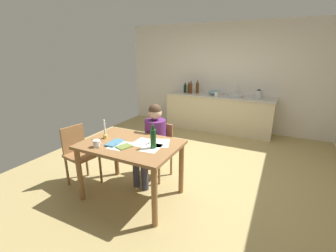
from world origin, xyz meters
name	(u,v)px	position (x,y,z in m)	size (l,w,h in m)	color
ground_plane	(182,168)	(0.00, 0.00, -0.02)	(5.20, 5.20, 0.04)	tan
wall_back	(224,77)	(0.00, 2.60, 1.30)	(5.20, 0.12, 2.60)	silver
kitchen_counter	(218,113)	(0.00, 2.24, 0.45)	(2.61, 0.64, 0.90)	beige
dining_table	(131,152)	(-0.30, -1.07, 0.67)	(1.26, 0.87, 0.79)	olive
chair_at_table	(159,148)	(-0.25, -0.39, 0.47)	(0.44, 0.44, 0.85)	olive
person_seated	(153,138)	(-0.27, -0.54, 0.68)	(0.37, 0.61, 1.19)	#592666
chair_side_empty	(79,152)	(-1.19, -1.13, 0.50)	(0.46, 0.46, 0.89)	olive
coffee_mug	(97,144)	(-0.60, -1.35, 0.83)	(0.12, 0.09, 0.09)	white
candlestick	(105,133)	(-0.71, -1.07, 0.86)	(0.06, 0.06, 0.27)	gold
book_magazine	(114,143)	(-0.47, -1.17, 0.80)	(0.14, 0.25, 0.02)	teal
book_cookery	(124,147)	(-0.29, -1.21, 0.80)	(0.13, 0.18, 0.02)	olive
paper_letter	(142,142)	(-0.18, -0.98, 0.79)	(0.21, 0.30, 0.00)	white
paper_bill	(151,148)	(0.02, -1.07, 0.79)	(0.21, 0.30, 0.00)	white
paper_envelope	(119,145)	(-0.38, -1.19, 0.79)	(0.21, 0.30, 0.00)	white
paper_receipt	(161,143)	(0.06, -0.89, 0.79)	(0.21, 0.30, 0.00)	white
wine_bottle_on_table	(153,138)	(0.05, -1.07, 0.91)	(0.07, 0.07, 0.30)	#194C23
sink_unit	(235,96)	(0.39, 2.24, 0.92)	(0.36, 0.36, 0.24)	#B2B7BC
bottle_oil	(185,88)	(-0.90, 2.23, 1.01)	(0.07, 0.07, 0.25)	black
bottle_vinegar	(189,88)	(-0.80, 2.23, 1.02)	(0.07, 0.07, 0.27)	#593319
bottle_wine_red	(191,88)	(-0.71, 2.16, 1.03)	(0.07, 0.07, 0.31)	#593319
bottle_sauce	(197,88)	(-0.58, 2.28, 1.03)	(0.08, 0.08, 0.32)	#593319
mixing_bowl	(214,92)	(-0.13, 2.23, 0.96)	(0.26, 0.26, 0.12)	#668C99
stovetop_kettle	(259,94)	(0.90, 2.24, 1.00)	(0.18, 0.18, 0.22)	#B7BABF
wine_glass_near_sink	(223,90)	(0.05, 2.39, 1.01)	(0.07, 0.07, 0.15)	silver
wine_glass_by_kettle	(218,90)	(-0.06, 2.39, 1.01)	(0.07, 0.07, 0.15)	silver
wine_glass_back_left	(214,89)	(-0.17, 2.39, 1.01)	(0.07, 0.07, 0.15)	silver
teacup_on_counter	(216,94)	(-0.03, 2.09, 0.95)	(0.13, 0.09, 0.09)	white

